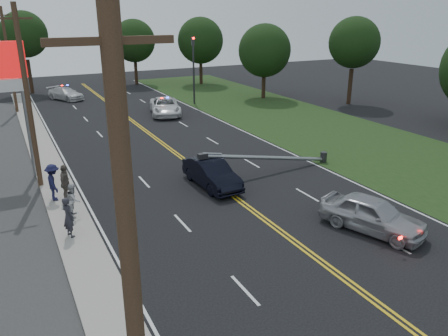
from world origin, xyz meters
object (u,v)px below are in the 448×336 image
utility_pole_mid (28,99)px  bystander_d (65,183)px  bystander_a (68,217)px  emergency_a (165,106)px  utility_pole_far (9,61)px  bystander_c (53,182)px  bystander_b (73,200)px  traffic_signal (193,64)px  waiting_sedan (373,214)px  emergency_b (66,94)px  fallen_streetlight (275,158)px  utility_pole_near (134,319)px  crashed_sedan (212,173)px

utility_pole_mid → bystander_d: size_ratio=5.04×
bystander_a → bystander_d: bystander_d is taller
emergency_a → utility_pole_far: bearing=164.2°
bystander_a → bystander_c: bystander_c is taller
utility_pole_mid → bystander_b: size_ratio=6.07×
traffic_signal → bystander_b: 28.45m
traffic_signal → emergency_a: bearing=-142.6°
utility_pole_mid → waiting_sedan: size_ratio=2.09×
utility_pole_far → bystander_b: size_ratio=6.07×
utility_pole_far → bystander_c: (0.47, -24.61, -3.98)m
bystander_b → bystander_c: bearing=29.4°
emergency_a → emergency_b: (-7.45, 12.36, -0.12)m
bystander_d → emergency_b: bearing=14.9°
utility_pole_mid → emergency_a: bearing=48.3°
fallen_streetlight → waiting_sedan: (-0.43, -8.67, -0.10)m
bystander_d → emergency_a: bearing=-10.9°
bystander_b → utility_pole_far: bearing=17.7°
traffic_signal → bystander_c: size_ratio=3.57×
emergency_a → bystander_d: (-11.84, -17.44, 0.30)m
utility_pole_far → waiting_sedan: bearing=-69.5°
utility_pole_mid → emergency_b: size_ratio=2.10×
bystander_a → bystander_b: (0.54, 2.08, -0.11)m
fallen_streetlight → emergency_a: size_ratio=1.61×
utility_pole_near → bystander_d: (1.01, 17.00, -3.97)m
utility_pole_near → bystander_c: bearing=88.4°
emergency_b → utility_pole_near: bearing=-125.3°
emergency_b → bystander_c: bearing=-128.2°
utility_pole_far → emergency_b: size_ratio=2.10×
crashed_sedan → emergency_b: size_ratio=0.99×
utility_pole_far → emergency_a: 15.51m
fallen_streetlight → waiting_sedan: bearing=-92.8°
bystander_a → fallen_streetlight: bearing=-96.9°
traffic_signal → utility_pole_near: bearing=-114.7°
bystander_c → bystander_d: 0.66m
emergency_b → bystander_c: size_ratio=2.41×
crashed_sedan → emergency_b: (-3.41, 31.20, -0.09)m
bystander_b → emergency_a: bearing=-15.8°
bystander_b → bystander_d: bearing=17.4°
fallen_streetlight → utility_pole_far: size_ratio=0.94×
utility_pole_far → waiting_sedan: utility_pole_far is taller
traffic_signal → bystander_a: traffic_signal is taller
bystander_a → bystander_d: bearing=-27.0°
utility_pole_mid → waiting_sedan: utility_pole_mid is taller
crashed_sedan → bystander_a: bystander_a is taller
utility_pole_far → crashed_sedan: (8.81, -26.40, -4.31)m
emergency_a → bystander_b: 22.73m
utility_pole_mid → emergency_b: (5.40, 26.80, -4.39)m
fallen_streetlight → emergency_b: bearing=104.5°
emergency_b → bystander_b: (-4.32, -31.81, 0.25)m
waiting_sedan → bystander_c: bystander_c is taller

